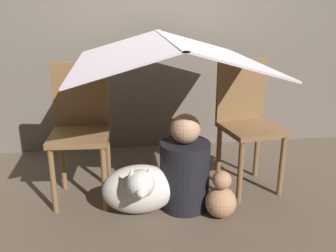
# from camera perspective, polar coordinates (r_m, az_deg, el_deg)

# --- Properties ---
(ground_plane) EXTENTS (8.80, 8.80, 0.00)m
(ground_plane) POSITION_cam_1_polar(r_m,az_deg,el_deg) (2.53, 0.52, -12.02)
(ground_plane) COLOR brown
(wall_back) EXTENTS (7.00, 0.05, 2.50)m
(wall_back) POSITION_cam_1_polar(r_m,az_deg,el_deg) (3.27, -2.23, 17.99)
(wall_back) COLOR #6B6056
(wall_back) RESTS_ON ground_plane
(chair_left) EXTENTS (0.39, 0.39, 0.90)m
(chair_left) POSITION_cam_1_polar(r_m,az_deg,el_deg) (2.53, -13.18, 0.08)
(chair_left) COLOR brown
(chair_left) RESTS_ON ground_plane
(chair_right) EXTENTS (0.44, 0.44, 0.90)m
(chair_right) POSITION_cam_1_polar(r_m,az_deg,el_deg) (2.66, 11.92, 1.09)
(chair_right) COLOR brown
(chair_right) RESTS_ON ground_plane
(sheet_canopy) EXTENTS (1.16, 1.26, 0.17)m
(sheet_canopy) POSITION_cam_1_polar(r_m,az_deg,el_deg) (2.36, 0.00, 11.34)
(sheet_canopy) COLOR silver
(person_front) EXTENTS (0.32, 0.32, 0.63)m
(person_front) POSITION_cam_1_polar(r_m,az_deg,el_deg) (2.41, 2.58, -6.60)
(person_front) COLOR black
(person_front) RESTS_ON ground_plane
(dog) EXTENTS (0.47, 0.42, 0.39)m
(dog) POSITION_cam_1_polar(r_m,az_deg,el_deg) (2.37, -4.36, -9.46)
(dog) COLOR silver
(dog) RESTS_ON ground_plane
(floor_cushion) EXTENTS (0.35, 0.28, 0.10)m
(floor_cushion) POSITION_cam_1_polar(r_m,az_deg,el_deg) (2.65, -1.34, -9.22)
(floor_cushion) COLOR #E5CC66
(floor_cushion) RESTS_ON ground_plane
(plush_toy) EXTENTS (0.20, 0.20, 0.31)m
(plush_toy) POSITION_cam_1_polar(r_m,az_deg,el_deg) (2.38, 8.08, -10.85)
(plush_toy) COLOR tan
(plush_toy) RESTS_ON ground_plane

